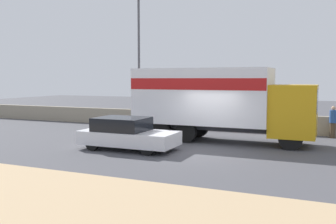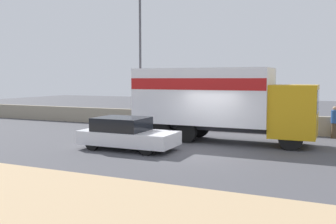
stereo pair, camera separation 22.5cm
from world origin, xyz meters
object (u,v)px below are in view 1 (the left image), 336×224
Objects in this scene: car_hatchback at (127,134)px; box_truck at (215,98)px; street_lamp at (139,52)px; pedestrian at (333,121)px.

box_truck is at bearing 51.03° from car_hatchback.
street_lamp is at bearing 152.29° from box_truck.
pedestrian is (8.02, 6.84, 0.17)m from car_hatchback.
pedestrian is at bearing 40.44° from car_hatchback.
street_lamp is 6.86m from box_truck.
pedestrian reaches higher than car_hatchback.
pedestrian is (5.19, 3.33, -1.22)m from box_truck.
car_hatchback is 10.54m from pedestrian.
street_lamp is at bearing 113.47° from car_hatchback.
street_lamp is 1.96× the size of car_hatchback.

